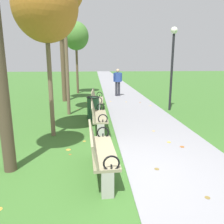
% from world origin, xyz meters
% --- Properties ---
extents(ground_plane, '(80.00, 80.00, 0.00)m').
position_xyz_m(ground_plane, '(0.00, 0.00, 0.00)').
color(ground_plane, '#386628').
extents(paved_walkway, '(2.41, 44.00, 0.02)m').
position_xyz_m(paved_walkway, '(1.20, 18.00, 0.01)').
color(paved_walkway, gray).
rests_on(paved_walkway, ground).
extents(park_bench_1, '(0.55, 1.62, 0.90)m').
position_xyz_m(park_bench_1, '(-0.50, 0.05, 0.49)').
color(park_bench_1, gray).
rests_on(park_bench_1, ground).
extents(park_bench_2, '(0.49, 1.61, 0.90)m').
position_xyz_m(park_bench_2, '(-0.50, 2.75, 0.49)').
color(park_bench_2, gray).
rests_on(park_bench_2, ground).
extents(park_bench_3, '(0.54, 1.62, 0.90)m').
position_xyz_m(park_bench_3, '(-0.50, 5.60, 0.49)').
color(park_bench_3, gray).
rests_on(park_bench_3, ground).
extents(tree_2, '(1.69, 1.69, 4.45)m').
position_xyz_m(tree_2, '(-1.81, 2.45, 3.51)').
color(tree_2, brown).
rests_on(tree_2, ground).
extents(tree_4, '(1.34, 1.34, 5.17)m').
position_xyz_m(tree_4, '(-2.19, 8.10, 4.27)').
color(tree_4, brown).
rests_on(tree_4, ground).
extents(tree_5, '(1.59, 1.59, 4.51)m').
position_xyz_m(tree_5, '(-1.68, 11.00, 3.60)').
color(tree_5, brown).
rests_on(tree_5, ground).
extents(pedestrian_walking, '(0.53, 0.25, 1.62)m').
position_xyz_m(pedestrian_walking, '(0.82, 9.55, 0.93)').
color(pedestrian_walking, '#2D2D38').
rests_on(pedestrian_walking, paved_walkway).
extents(trash_bin, '(0.48, 0.48, 0.84)m').
position_xyz_m(trash_bin, '(-0.65, 4.24, 0.42)').
color(trash_bin, '#234C2D').
rests_on(trash_bin, ground).
extents(lamp_post, '(0.28, 0.28, 3.48)m').
position_xyz_m(lamp_post, '(2.71, 5.52, 2.31)').
color(lamp_post, black).
rests_on(lamp_post, ground).
extents(scattered_leaves, '(4.63, 10.46, 0.02)m').
position_xyz_m(scattered_leaves, '(-0.07, 2.78, 0.01)').
color(scattered_leaves, '#93511E').
rests_on(scattered_leaves, ground).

